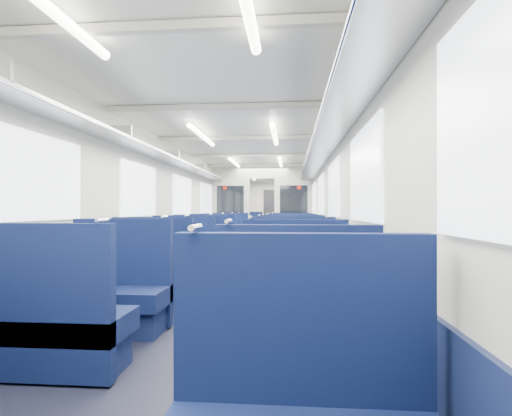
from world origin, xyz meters
TOP-DOWN VIEW (x-y plane):
  - floor at (0.00, 0.00)m, footprint 2.80×18.00m
  - ceiling at (0.00, 0.00)m, footprint 2.80×18.00m
  - wall_left at (-1.40, 0.00)m, footprint 0.02×18.00m
  - dado_left at (-1.39, 0.00)m, footprint 0.03×17.90m
  - wall_right at (1.40, 0.00)m, footprint 0.02×18.00m
  - dado_right at (1.39, 0.00)m, footprint 0.03×17.90m
  - wall_far at (0.00, 9.00)m, footprint 2.80×0.02m
  - luggage_rack_left at (-1.21, 0.00)m, footprint 0.36×17.40m
  - luggage_rack_right at (1.21, 0.00)m, footprint 0.36×17.40m
  - windows at (0.00, -0.46)m, footprint 2.78×15.60m
  - ceiling_fittings at (0.00, -0.26)m, footprint 2.70×16.06m
  - end_door at (0.00, 8.94)m, footprint 0.75×0.06m
  - bulkhead at (-0.00, 2.53)m, footprint 2.80×0.10m
  - seat_4 at (-0.83, -5.88)m, footprint 0.97×0.53m
  - seat_5 at (0.83, -6.00)m, footprint 0.97×0.53m
  - seat_6 at (-0.83, -4.88)m, footprint 0.97×0.53m
  - seat_7 at (0.83, -4.93)m, footprint 0.97×0.53m
  - seat_8 at (-0.83, -3.78)m, footprint 0.97×0.53m
  - seat_9 at (0.83, -3.63)m, footprint 0.97×0.53m
  - seat_10 at (-0.83, -2.65)m, footprint 0.97×0.53m
  - seat_11 at (0.83, -2.43)m, footprint 0.97×0.53m
  - seat_12 at (-0.83, -1.27)m, footprint 0.97×0.53m
  - seat_13 at (0.83, -1.49)m, footprint 0.97×0.53m
  - seat_14 at (-0.83, -0.35)m, footprint 0.97×0.53m
  - seat_15 at (0.83, -0.29)m, footprint 0.97×0.53m
  - seat_16 at (-0.83, 0.93)m, footprint 0.97×0.53m
  - seat_17 at (0.83, 1.01)m, footprint 0.97×0.53m
  - seat_18 at (-0.83, 2.03)m, footprint 0.97×0.53m
  - seat_19 at (0.83, 2.01)m, footprint 0.97×0.53m
  - seat_20 at (-0.83, 4.12)m, footprint 0.97×0.53m
  - seat_21 at (0.83, 4.23)m, footprint 0.97×0.53m
  - seat_22 at (-0.83, 5.29)m, footprint 0.97×0.53m
  - seat_23 at (0.83, 5.30)m, footprint 0.97×0.53m
  - seat_24 at (-0.83, 6.41)m, footprint 0.97×0.53m
  - seat_25 at (0.83, 6.42)m, footprint 0.97×0.53m
  - seat_26 at (-0.83, 7.48)m, footprint 0.97×0.53m
  - seat_27 at (0.83, 7.46)m, footprint 0.97×0.53m

SIDE VIEW (x-z plane):
  - floor at x=0.00m, z-range -0.01..0.01m
  - seat_4 at x=-0.83m, z-range -0.21..0.87m
  - seat_5 at x=0.83m, z-range -0.21..0.87m
  - seat_6 at x=-0.83m, z-range -0.21..0.87m
  - seat_7 at x=0.83m, z-range -0.21..0.87m
  - seat_8 at x=-0.83m, z-range -0.21..0.87m
  - seat_9 at x=0.83m, z-range -0.21..0.87m
  - seat_10 at x=-0.83m, z-range -0.21..0.87m
  - seat_11 at x=0.83m, z-range -0.21..0.87m
  - seat_12 at x=-0.83m, z-range -0.21..0.87m
  - seat_13 at x=0.83m, z-range -0.21..0.87m
  - seat_14 at x=-0.83m, z-range -0.21..0.87m
  - seat_15 at x=0.83m, z-range -0.21..0.87m
  - seat_16 at x=-0.83m, z-range -0.21..0.87m
  - seat_17 at x=0.83m, z-range -0.21..0.87m
  - seat_18 at x=-0.83m, z-range -0.21..0.87m
  - seat_19 at x=0.83m, z-range -0.21..0.87m
  - seat_20 at x=-0.83m, z-range -0.21..0.87m
  - seat_21 at x=0.83m, z-range -0.21..0.87m
  - seat_22 at x=-0.83m, z-range -0.21..0.87m
  - seat_23 at x=0.83m, z-range -0.21..0.87m
  - seat_24 at x=-0.83m, z-range -0.21..0.87m
  - seat_25 at x=0.83m, z-range -0.21..0.87m
  - seat_26 at x=-0.83m, z-range -0.21..0.87m
  - seat_27 at x=0.83m, z-range -0.21..0.87m
  - dado_left at x=-1.39m, z-range 0.00..0.70m
  - dado_right at x=1.39m, z-range 0.00..0.70m
  - end_door at x=0.00m, z-range 0.00..2.00m
  - wall_left at x=-1.40m, z-range 0.00..2.35m
  - wall_right at x=1.40m, z-range 0.00..2.35m
  - wall_far at x=0.00m, z-range 0.00..2.35m
  - bulkhead at x=0.00m, z-range 0.06..2.41m
  - windows at x=0.00m, z-range 1.04..1.79m
  - luggage_rack_left at x=-1.21m, z-range 1.88..2.06m
  - luggage_rack_right at x=1.21m, z-range 1.88..2.06m
  - ceiling_fittings at x=0.00m, z-range 2.23..2.35m
  - ceiling at x=0.00m, z-range 2.35..2.35m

